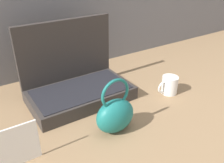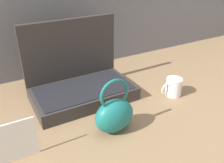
{
  "view_description": "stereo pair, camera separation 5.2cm",
  "coord_description": "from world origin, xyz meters",
  "px_view_note": "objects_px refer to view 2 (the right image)",
  "views": [
    {
      "loc": [
        -0.46,
        -0.69,
        0.61
      ],
      "look_at": [
        -0.03,
        -0.02,
        0.19
      ],
      "focal_mm": 39.3,
      "sensor_mm": 36.0,
      "label": 1
    },
    {
      "loc": [
        -0.42,
        -0.72,
        0.61
      ],
      "look_at": [
        -0.03,
        -0.02,
        0.19
      ],
      "focal_mm": 39.3,
      "sensor_mm": 36.0,
      "label": 2
    }
  ],
  "objects_px": {
    "coffee_mug": "(173,87)",
    "open_suitcase": "(79,80)",
    "info_card_left": "(17,141)",
    "teal_pouch_handbag": "(114,114)"
  },
  "relations": [
    {
      "from": "open_suitcase",
      "to": "teal_pouch_handbag",
      "type": "height_order",
      "value": "open_suitcase"
    },
    {
      "from": "open_suitcase",
      "to": "coffee_mug",
      "type": "relative_size",
      "value": 4.09
    },
    {
      "from": "open_suitcase",
      "to": "info_card_left",
      "type": "relative_size",
      "value": 3.08
    },
    {
      "from": "open_suitcase",
      "to": "info_card_left",
      "type": "bearing_deg",
      "value": -139.87
    },
    {
      "from": "info_card_left",
      "to": "teal_pouch_handbag",
      "type": "bearing_deg",
      "value": -4.46
    },
    {
      "from": "coffee_mug",
      "to": "info_card_left",
      "type": "distance_m",
      "value": 0.73
    },
    {
      "from": "open_suitcase",
      "to": "teal_pouch_handbag",
      "type": "distance_m",
      "value": 0.31
    },
    {
      "from": "open_suitcase",
      "to": "coffee_mug",
      "type": "height_order",
      "value": "open_suitcase"
    },
    {
      "from": "info_card_left",
      "to": "open_suitcase",
      "type": "bearing_deg",
      "value": 40.05
    },
    {
      "from": "coffee_mug",
      "to": "open_suitcase",
      "type": "bearing_deg",
      "value": 151.23
    }
  ]
}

